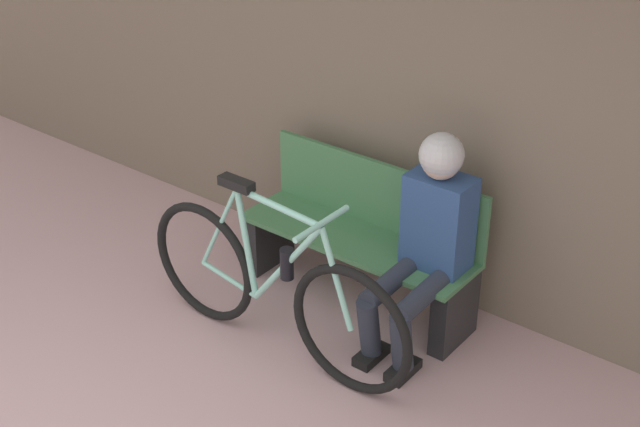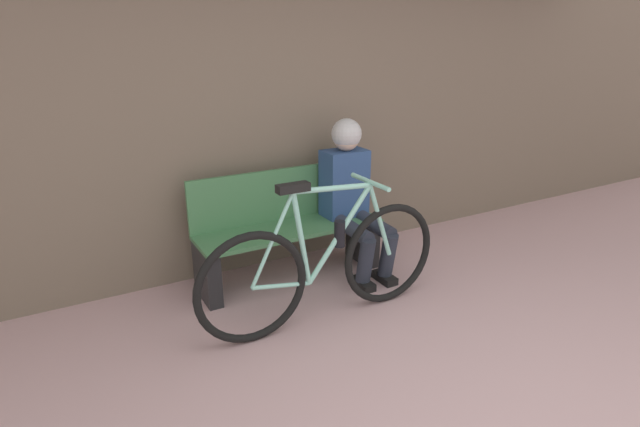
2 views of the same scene
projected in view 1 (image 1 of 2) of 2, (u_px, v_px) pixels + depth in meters
name	position (u px, v px, depth m)	size (l,w,h in m)	color
storefront_wall	(397.00, 2.00, 4.71)	(12.00, 0.56, 3.20)	#756656
park_bench_near	(362.00, 242.00, 5.06)	(1.41, 0.42, 0.82)	#477F51
bicycle	(273.00, 289.00, 4.61)	(1.72, 0.40, 0.96)	black
person_seated	(428.00, 231.00, 4.57)	(0.34, 0.66, 1.19)	#2D3342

